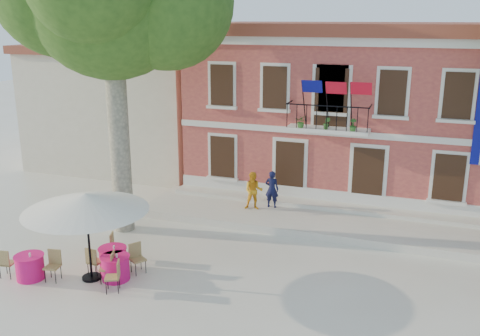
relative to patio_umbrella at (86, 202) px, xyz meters
The scene contains 10 objects.
ground 5.02m from the patio_umbrella, 33.62° to the left, with size 90.00×90.00×0.00m, color beige.
main_building 13.69m from the patio_umbrella, 65.56° to the left, with size 13.50×9.59×7.50m.
neighbor_west 14.66m from the patio_umbrella, 113.60° to the left, with size 9.40×9.40×6.40m.
terrace 9.15m from the patio_umbrella, 50.42° to the left, with size 14.00×3.40×0.30m, color silver.
patio_umbrella is the anchor object (origin of this frame).
pedestrian_navy 8.22m from the patio_umbrella, 63.47° to the left, with size 0.55×0.36×1.52m, color #0F1234.
pedestrian_orange 7.53m from the patio_umbrella, 66.08° to the left, with size 0.75×0.58×1.54m, color orange.
cafe_table_0 2.20m from the patio_umbrella, 65.13° to the left, with size 1.04×1.95×0.95m.
cafe_table_1 2.19m from the patio_umbrella, 16.05° to the left, with size 1.69×1.87×0.95m.
cafe_table_2 2.78m from the patio_umbrella, 160.56° to the right, with size 1.96×0.90×0.95m.
Camera 1 is at (5.66, -14.88, 7.76)m, focal length 40.00 mm.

